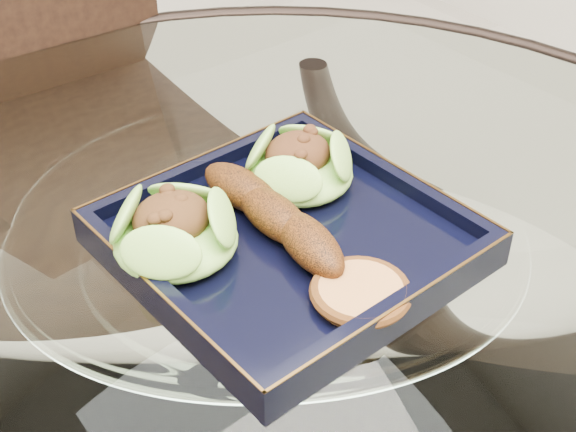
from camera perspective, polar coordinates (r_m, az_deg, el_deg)
dining_table at (r=0.81m, az=-1.31°, el=-12.38°), size 1.13×1.13×0.77m
dining_chair at (r=1.14m, az=-14.24°, el=-1.53°), size 0.42×0.42×0.94m
navy_plate at (r=0.70m, az=0.00°, el=-1.95°), size 0.28×0.28×0.02m
lettuce_wrap_left at (r=0.67m, az=-8.04°, el=-1.28°), size 0.14×0.14×0.04m
lettuce_wrap_right at (r=0.75m, az=0.84°, el=3.45°), size 0.12×0.12×0.04m
roasted_plantain at (r=0.69m, az=-1.02°, el=0.08°), size 0.04×0.18×0.03m
crumb_patty at (r=0.63m, az=5.19°, el=-5.51°), size 0.07×0.07×0.01m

